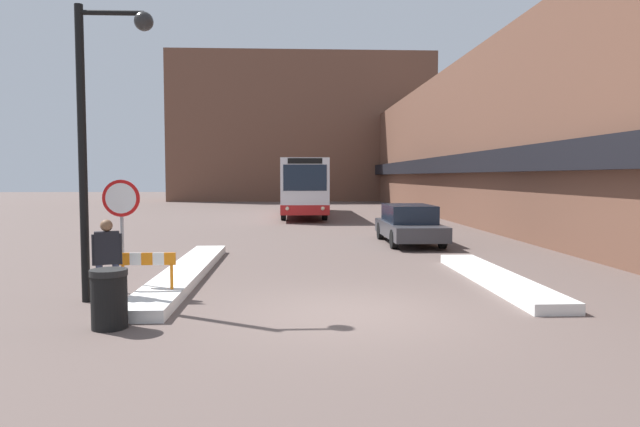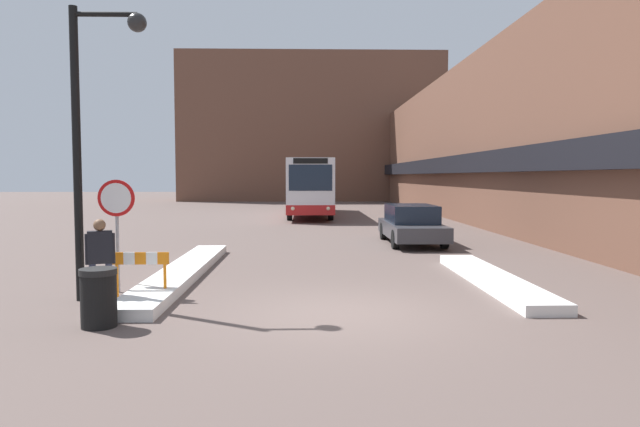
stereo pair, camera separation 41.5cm
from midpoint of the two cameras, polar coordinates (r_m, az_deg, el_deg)
The scene contains 12 objects.
ground_plane at distance 10.26m, azimuth 1.88°, elevation -9.92°, with size 160.00×160.00×0.00m, color brown.
building_row_right at distance 35.66m, azimuth 14.89°, elevation 6.45°, with size 5.50×60.00×8.41m.
building_backdrop_far at distance 58.91m, azimuth -2.04°, elevation 8.40°, with size 26.00×8.00×14.44m.
snow_bank_left at distance 14.23m, azimuth -14.11°, elevation -5.73°, with size 0.90×8.79×0.22m.
snow_bank_right at distance 13.57m, azimuth 16.34°, elevation -6.24°, with size 0.90×6.22×0.22m.
city_bus at distance 35.26m, azimuth -2.08°, elevation 2.76°, with size 2.56×12.55×3.39m.
parked_car_front at distance 20.79m, azimuth 8.34°, elevation -1.04°, with size 1.85×4.71×1.40m.
stop_sign at distance 12.46m, azimuth -20.15°, elevation 0.22°, with size 0.76×0.08×2.36m.
street_lamp at distance 11.82m, azimuth -22.26°, elevation 8.92°, with size 1.46×0.36×5.64m.
pedestrian at distance 11.31m, azimuth -21.51°, elevation -3.85°, with size 0.51×0.33×1.63m.
trash_bin at distance 9.83m, azimuth -21.48°, elevation -7.93°, with size 0.59×0.59×0.95m.
construction_barricade at distance 11.69m, azimuth -17.88°, elevation -5.08°, with size 1.10×0.06×0.94m.
Camera 1 is at (-1.03, -9.93, 2.42)m, focal length 32.00 mm.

